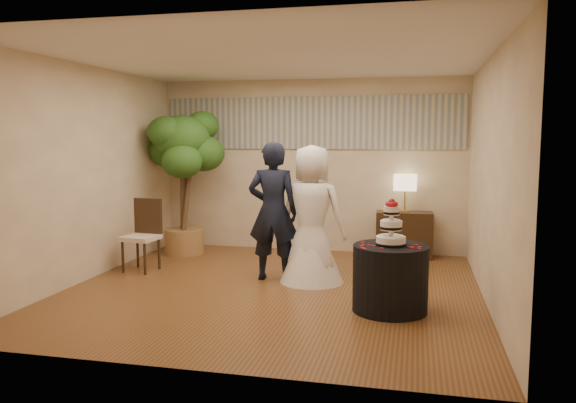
% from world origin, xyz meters
% --- Properties ---
extents(floor, '(5.00, 5.00, 0.00)m').
position_xyz_m(floor, '(0.00, 0.00, 0.00)').
color(floor, brown).
rests_on(floor, ground).
extents(ceiling, '(5.00, 5.00, 0.00)m').
position_xyz_m(ceiling, '(0.00, 0.00, 2.80)').
color(ceiling, white).
rests_on(ceiling, wall_back).
extents(wall_back, '(5.00, 0.06, 2.80)m').
position_xyz_m(wall_back, '(0.00, 2.50, 1.40)').
color(wall_back, beige).
rests_on(wall_back, ground).
extents(wall_front, '(5.00, 0.06, 2.80)m').
position_xyz_m(wall_front, '(0.00, -2.50, 1.40)').
color(wall_front, beige).
rests_on(wall_front, ground).
extents(wall_left, '(0.06, 5.00, 2.80)m').
position_xyz_m(wall_left, '(-2.50, 0.00, 1.40)').
color(wall_left, beige).
rests_on(wall_left, ground).
extents(wall_right, '(0.06, 5.00, 2.80)m').
position_xyz_m(wall_right, '(2.50, 0.00, 1.40)').
color(wall_right, beige).
rests_on(wall_right, ground).
extents(mural_border, '(4.90, 0.02, 0.85)m').
position_xyz_m(mural_border, '(0.00, 2.48, 2.10)').
color(mural_border, '#9DA091').
rests_on(mural_border, wall_back).
extents(groom, '(0.68, 0.47, 1.82)m').
position_xyz_m(groom, '(-0.11, 0.46, 0.91)').
color(groom, black).
rests_on(groom, floor).
extents(bride, '(1.02, 0.98, 1.77)m').
position_xyz_m(bride, '(0.40, 0.46, 0.89)').
color(bride, white).
rests_on(bride, floor).
extents(cake_table, '(0.94, 0.94, 0.72)m').
position_xyz_m(cake_table, '(1.45, -0.57, 0.36)').
color(cake_table, black).
rests_on(cake_table, floor).
extents(wedding_cake, '(0.32, 0.32, 0.51)m').
position_xyz_m(wedding_cake, '(1.45, -0.57, 0.97)').
color(wedding_cake, white).
rests_on(wedding_cake, cake_table).
extents(console, '(0.88, 0.42, 0.72)m').
position_xyz_m(console, '(1.54, 2.25, 0.36)').
color(console, '#301F11').
rests_on(console, floor).
extents(table_lamp, '(0.35, 0.35, 0.58)m').
position_xyz_m(table_lamp, '(1.54, 2.25, 1.01)').
color(table_lamp, '#D3BE8B').
rests_on(table_lamp, console).
extents(ficus_tree, '(1.50, 1.50, 2.33)m').
position_xyz_m(ficus_tree, '(-1.92, 1.74, 1.17)').
color(ficus_tree, '#2A581B').
rests_on(ficus_tree, floor).
extents(side_chair, '(0.51, 0.53, 1.00)m').
position_xyz_m(side_chair, '(-2.04, 0.52, 0.50)').
color(side_chair, '#301F11').
rests_on(side_chair, floor).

